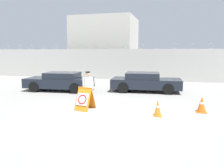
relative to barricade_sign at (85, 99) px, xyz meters
name	(u,v)px	position (x,y,z in m)	size (l,w,h in m)	color
ground_plane	(107,111)	(1.08, -0.01, -0.52)	(90.00, 90.00, 0.00)	gray
perimeter_wall	(141,65)	(1.08, 11.14, 0.94)	(36.00, 0.30, 3.35)	beige
building_block	(106,46)	(-3.83, 15.95, 2.75)	(6.92, 5.96, 6.53)	beige
barricade_sign	(85,99)	(0.00, 0.00, 0.00)	(0.83, 0.94, 1.05)	orange
security_guard	(88,87)	(-0.09, 0.69, 0.43)	(0.61, 0.54, 1.71)	#232838
traffic_cone_near	(158,108)	(3.33, -0.17, -0.17)	(0.35, 0.35, 0.70)	orange
traffic_cone_mid	(202,104)	(5.16, 0.94, -0.16)	(0.44, 0.44, 0.71)	orange
parked_car_front_coupe	(60,81)	(-3.51, 4.17, 0.13)	(4.68, 2.22, 1.26)	black
parked_car_rear_sedan	(145,82)	(2.15, 5.42, 0.13)	(4.68, 2.27, 1.27)	black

